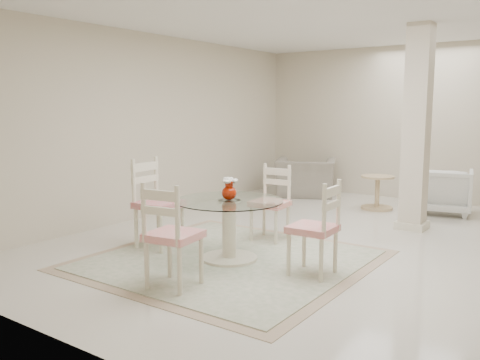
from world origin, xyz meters
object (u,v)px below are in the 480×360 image
Objects in this scene: recliner_taupe at (306,177)px; side_table at (377,194)px; dining_chair_south at (169,228)px; dining_chair_north at (272,197)px; red_vase at (229,189)px; dining_chair_west at (154,196)px; dining_chair_east at (319,221)px; dining_table at (229,230)px; column at (417,129)px; armchair_white at (445,191)px.

recliner_taupe is 1.95× the size of side_table.
dining_chair_south is 1.99× the size of side_table.
recliner_taupe is 1.59m from side_table.
recliner_taupe is at bearing -83.34° from dining_chair_south.
dining_chair_north is 0.95× the size of dining_chair_south.
dining_chair_south is (0.17, -2.03, 0.03)m from dining_chair_north.
red_vase is 0.21× the size of dining_chair_west.
side_table is (-0.71, 3.51, -0.30)m from dining_chair_east.
dining_chair_east reaches higher than dining_chair_north.
dining_table is at bearing -87.62° from dining_chair_east.
dining_chair_east is (1.01, 0.08, -0.23)m from red_vase.
dining_table is at bearing 83.18° from recliner_taupe.
red_vase is 0.44× the size of side_table.
side_table is (0.22, 4.61, -0.32)m from dining_chair_south.
dining_table is 1.05m from dining_chair_south.
red_vase is at bearing -94.90° from side_table.
dining_chair_north reaches higher than red_vase.
dining_chair_south is at bearing -132.14° from dining_chair_west.
side_table is (0.31, 3.59, -0.09)m from dining_table.
side_table is at bearing 140.25° from recliner_taupe.
red_vase is 0.24× the size of dining_chair_north.
recliner_taupe is at bearing 148.89° from column.
armchair_white is (0.27, 3.81, -0.20)m from dining_chair_east.
red_vase is at bearing -114.23° from column.
dining_chair_north is 0.89× the size of dining_chair_west.
recliner_taupe reaches higher than side_table.
column is 2.90m from red_vase.
recliner_taupe is (-1.31, 5.05, -0.23)m from dining_chair_south.
dining_chair_west reaches higher than dining_table.
dining_chair_north reaches higher than dining_table.
red_vase reaches higher than recliner_taupe.
recliner_taupe is at bearing -14.38° from armchair_white.
dining_table is 1.06× the size of dining_chair_south.
dining_chair_north is 1.44m from dining_chair_west.
dining_chair_north is 1.33× the size of armchair_white.
column reaches higher than red_vase.
dining_table is 1.04m from dining_chair_east.
armchair_white reaches higher than side_table.
dining_chair_north is at bearing -128.38° from column.
dining_chair_east is 2.04m from dining_chair_west.
dining_chair_west is at bearing -48.00° from dining_chair_south.
dining_table is at bearing -87.48° from dining_chair_west.
dining_chair_east is at bearing -78.65° from side_table.
dining_table reaches higher than side_table.
armchair_white is 1.42× the size of side_table.
dining_chair_east is 3.82m from armchair_white.
armchair_white is 1.02m from side_table.
red_vase is 0.23× the size of dining_chair_east.
dining_chair_north reaches higher than armchair_white.
dining_chair_south is (0.09, -1.02, 0.23)m from dining_table.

